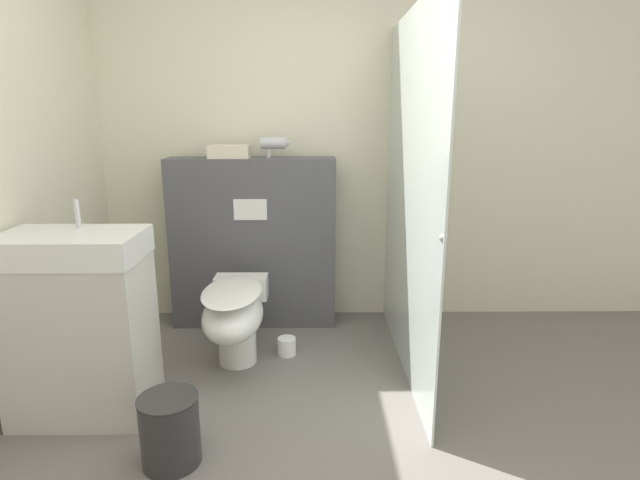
% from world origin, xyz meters
% --- Properties ---
extents(wall_back, '(8.00, 0.06, 2.50)m').
position_xyz_m(wall_back, '(0.00, 2.00, 1.25)').
color(wall_back, beige).
rests_on(wall_back, ground_plane).
extents(partition_panel, '(1.13, 0.24, 1.18)m').
position_xyz_m(partition_panel, '(-0.54, 1.80, 0.59)').
color(partition_panel, '#4C4C51').
rests_on(partition_panel, ground_plane).
extents(shower_glass, '(0.04, 1.59, 2.01)m').
position_xyz_m(shower_glass, '(0.41, 1.17, 1.01)').
color(shower_glass, silver).
rests_on(shower_glass, ground_plane).
extents(toilet, '(0.34, 0.72, 0.50)m').
position_xyz_m(toilet, '(-0.59, 1.14, 0.32)').
color(toilet, white).
rests_on(toilet, ground_plane).
extents(sink_vanity, '(0.65, 0.41, 1.06)m').
position_xyz_m(sink_vanity, '(-1.26, 0.69, 0.46)').
color(sink_vanity, beige).
rests_on(sink_vanity, ground_plane).
extents(hair_drier, '(0.20, 0.08, 0.14)m').
position_xyz_m(hair_drier, '(-0.39, 1.82, 1.27)').
color(hair_drier, '#B7B7BC').
rests_on(hair_drier, partition_panel).
extents(folded_towel, '(0.27, 0.17, 0.08)m').
position_xyz_m(folded_towel, '(-0.68, 1.79, 1.22)').
color(folded_towel, beige).
rests_on(folded_towel, partition_panel).
extents(spare_toilet_roll, '(0.11, 0.11, 0.11)m').
position_xyz_m(spare_toilet_roll, '(-0.30, 1.29, 0.05)').
color(spare_toilet_roll, white).
rests_on(spare_toilet_roll, ground_plane).
extents(waste_bin, '(0.25, 0.25, 0.31)m').
position_xyz_m(waste_bin, '(-0.74, 0.30, 0.15)').
color(waste_bin, '#2D2D2D').
rests_on(waste_bin, ground_plane).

